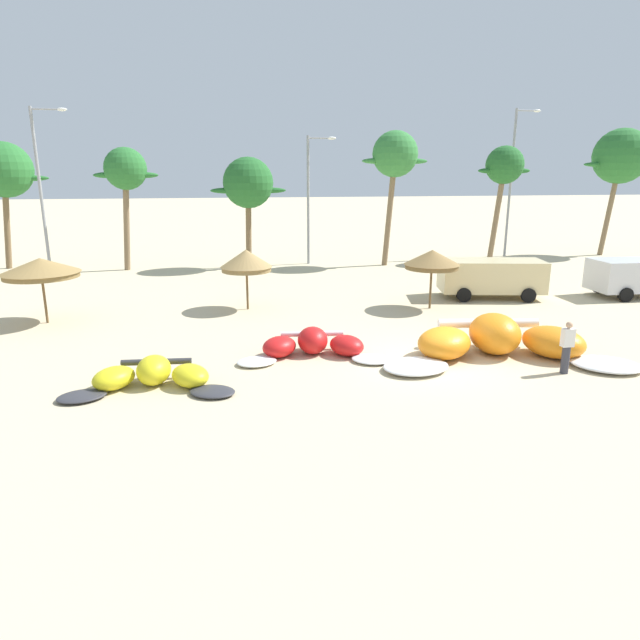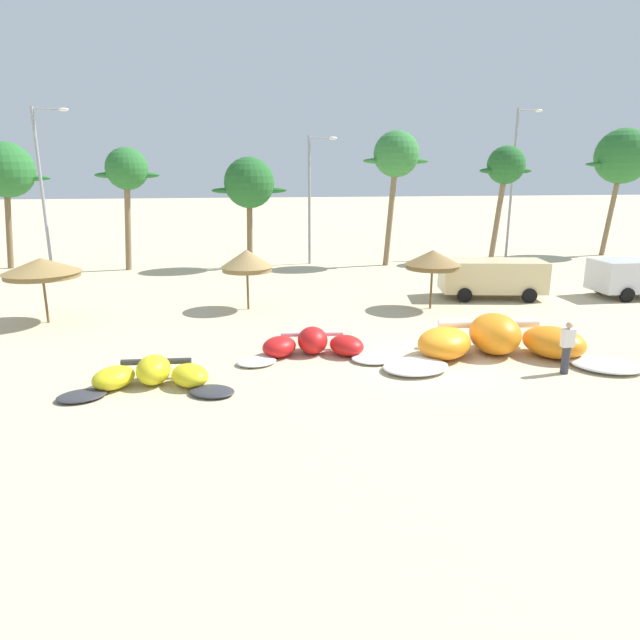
{
  "view_description": "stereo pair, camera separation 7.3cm",
  "coord_description": "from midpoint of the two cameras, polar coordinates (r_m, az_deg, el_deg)",
  "views": [
    {
      "loc": [
        -6.73,
        -16.08,
        5.87
      ],
      "look_at": [
        -3.33,
        2.0,
        1.0
      ],
      "focal_mm": 31.02,
      "sensor_mm": 36.0,
      "label": 1
    },
    {
      "loc": [
        -6.66,
        -16.09,
        5.87
      ],
      "look_at": [
        -3.33,
        2.0,
        1.0
      ],
      "focal_mm": 31.02,
      "sensor_mm": 36.0,
      "label": 2
    }
  ],
  "objects": [
    {
      "name": "ground_plane",
      "position": [
        18.38,
        11.55,
        -4.11
      ],
      "size": [
        260.0,
        260.0,
        0.0
      ],
      "primitive_type": "plane",
      "color": "beige"
    },
    {
      "name": "kite_far_left",
      "position": [
        16.45,
        -16.82,
        -5.56
      ],
      "size": [
        4.99,
        2.52,
        0.83
      ],
      "color": "#333338",
      "rests_on": "ground"
    },
    {
      "name": "kite_left",
      "position": [
        18.39,
        -0.61,
        -2.66
      ],
      "size": [
        5.19,
        2.69,
        0.9
      ],
      "color": "white",
      "rests_on": "ground"
    },
    {
      "name": "kite_left_of_center",
      "position": [
        19.13,
        18.08,
        -2.17
      ],
      "size": [
        8.4,
        4.51,
        1.35
      ],
      "color": "white",
      "rests_on": "ground"
    },
    {
      "name": "beach_umbrella_near_van",
      "position": [
        24.69,
        -26.72,
        4.86
      ],
      "size": [
        3.01,
        3.01,
        2.66
      ],
      "color": "brown",
      "rests_on": "ground"
    },
    {
      "name": "beach_umbrella_middle",
      "position": [
        24.59,
        -7.47,
        6.12
      ],
      "size": [
        2.29,
        2.29,
        2.68
      ],
      "color": "brown",
      "rests_on": "ground"
    },
    {
      "name": "beach_umbrella_near_palms",
      "position": [
        25.01,
        11.63,
        6.14
      ],
      "size": [
        2.47,
        2.47,
        2.64
      ],
      "color": "brown",
      "rests_on": "ground"
    },
    {
      "name": "parked_car_second",
      "position": [
        28.17,
        17.19,
        4.4
      ],
      "size": [
        5.21,
        3.07,
        1.84
      ],
      "color": "beige",
      "rests_on": "ground"
    },
    {
      "name": "person_near_kites",
      "position": [
        18.21,
        24.22,
        -2.62
      ],
      "size": [
        0.36,
        0.24,
        1.62
      ],
      "color": "#383842",
      "rests_on": "ground"
    },
    {
      "name": "palm_leftmost",
      "position": [
        40.32,
        -29.62,
        13.23
      ],
      "size": [
        5.09,
        3.39,
        7.83
      ],
      "color": "brown",
      "rests_on": "ground"
    },
    {
      "name": "palm_left",
      "position": [
        36.67,
        -19.25,
        14.29
      ],
      "size": [
        3.82,
        2.54,
        7.46
      ],
      "color": "#7F6647",
      "rests_on": "ground"
    },
    {
      "name": "palm_left_of_gap",
      "position": [
        35.69,
        -7.24,
        13.76
      ],
      "size": [
        4.7,
        3.14,
        6.92
      ],
      "color": "brown",
      "rests_on": "ground"
    },
    {
      "name": "palm_center_left",
      "position": [
        36.93,
        7.92,
        16.39
      ],
      "size": [
        4.36,
        2.9,
        8.56
      ],
      "color": "#7F6647",
      "rests_on": "ground"
    },
    {
      "name": "palm_center_right",
      "position": [
        40.04,
        18.66,
        14.67
      ],
      "size": [
        3.75,
        2.5,
        7.71
      ],
      "color": "#7F6647",
      "rests_on": "ground"
    },
    {
      "name": "palm_right_of_gap",
      "position": [
        46.74,
        28.81,
        14.52
      ],
      "size": [
        5.85,
        3.9,
        9.07
      ],
      "color": "#7F6647",
      "rests_on": "ground"
    },
    {
      "name": "lamppost_west",
      "position": [
        36.72,
        -26.52,
        12.51
      ],
      "size": [
        2.04,
        0.24,
        9.56
      ],
      "color": "gray",
      "rests_on": "ground"
    },
    {
      "name": "lamppost_west_center",
      "position": [
        37.21,
        -0.78,
        12.99
      ],
      "size": [
        1.93,
        0.24,
        8.26
      ],
      "color": "gray",
      "rests_on": "ground"
    },
    {
      "name": "lamppost_east_center",
      "position": [
        42.98,
        19.47,
        13.8
      ],
      "size": [
        1.92,
        0.24,
        10.29
      ],
      "color": "gray",
      "rests_on": "ground"
    }
  ]
}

